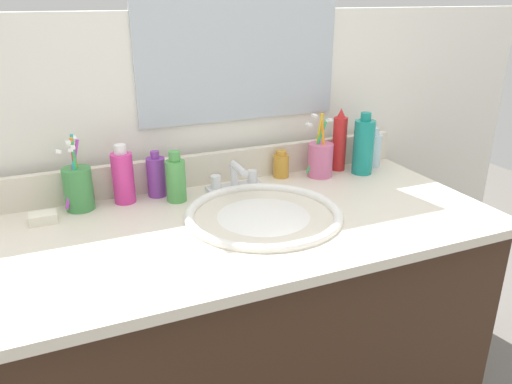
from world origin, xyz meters
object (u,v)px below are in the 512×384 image
Objects in this scene: bottle_mouthwash_teal at (363,146)px; cup_green at (78,187)px; bottle_toner_green at (176,179)px; soap_bar at (43,218)px; bottle_cream_purple at (156,176)px; bottle_oil_amber at (281,165)px; bottle_soap_pink at (123,177)px; bottle_gel_clear at (372,149)px; faucet at (235,181)px; cup_pink at (320,159)px; bottle_spray_red at (339,142)px.

bottle_mouthwash_teal is 0.82m from cup_green.
soap_bar is (-0.33, -0.01, -0.05)m from bottle_toner_green.
bottle_oil_amber is at bearing 0.35° from bottle_cream_purple.
bottle_soap_pink is 0.78m from bottle_gel_clear.
bottle_mouthwash_teal reaches higher than faucet.
faucet is at bearing -163.80° from bottle_oil_amber.
bottle_toner_green reaches higher than bottle_gel_clear.
bottle_mouthwash_teal reaches higher than bottle_toner_green.
bottle_mouthwash_teal is at bearing -11.50° from cup_pink.
cup_green is (-0.24, 0.04, 0.00)m from bottle_toner_green.
faucet is 0.48m from bottle_gel_clear.
cup_pink reaches higher than bottle_gel_clear.
faucet is 0.22m from bottle_cream_purple.
cup_pink is (-0.13, 0.03, -0.03)m from bottle_mouthwash_teal.
bottle_gel_clear is 0.98× the size of bottle_cream_purple.
bottle_cream_purple is 1.97× the size of soap_bar.
bottle_mouthwash_teal is (0.41, -0.02, 0.06)m from faucet.
bottle_mouthwash_teal is at bearing -0.86° from bottle_toner_green.
faucet is 0.30m from bottle_soap_pink.
bottle_oil_amber is 0.43× the size of cup_pink.
cup_pink is (0.11, -0.04, 0.02)m from bottle_oil_amber.
bottle_oil_amber is at bearing 1.67° from bottle_soap_pink.
bottle_oil_amber is at bearing 160.32° from cup_pink.
soap_bar is at bearing -179.98° from bottle_mouthwash_teal.
bottle_soap_pink reaches higher than bottle_gel_clear.
soap_bar is (-0.91, -0.00, -0.07)m from bottle_mouthwash_teal.
bottle_toner_green reaches higher than faucet.
faucet is at bearing -4.45° from cup_green.
bottle_mouthwash_teal reaches higher than bottle_soap_pink.
bottle_oil_amber is at bearing 16.20° from faucet.
faucet is at bearing -176.25° from bottle_gel_clear.
cup_pink is (0.49, -0.04, -0.00)m from bottle_cream_purple.
bottle_mouthwash_teal is 0.92m from soap_bar.
bottle_gel_clear is 0.20m from cup_pink.
bottle_soap_pink reaches higher than bottle_cream_purple.
bottle_gel_clear is at bearing 3.75° from faucet.
bottle_spray_red is 0.10m from cup_pink.
bottle_spray_red is (0.53, 0.05, 0.03)m from bottle_toner_green.
cup_pink reaches higher than bottle_toner_green.
cup_pink is at bearing -1.96° from cup_green.
bottle_mouthwash_teal is (0.71, -0.05, 0.01)m from bottle_soap_pink.
bottle_soap_pink is at bearing 14.68° from soap_bar.
bottle_soap_pink is at bearing -179.64° from bottle_spray_red.
cup_green is at bearing 29.33° from soap_bar.
bottle_cream_purple reaches higher than faucet.
faucet is 0.82× the size of bottle_spray_red.
bottle_gel_clear is 1.93× the size of soap_bar.
cup_pink is at bearing -160.17° from bottle_spray_red.
faucet is 0.28m from cup_pink.
bottle_spray_red reaches higher than bottle_cream_purple.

